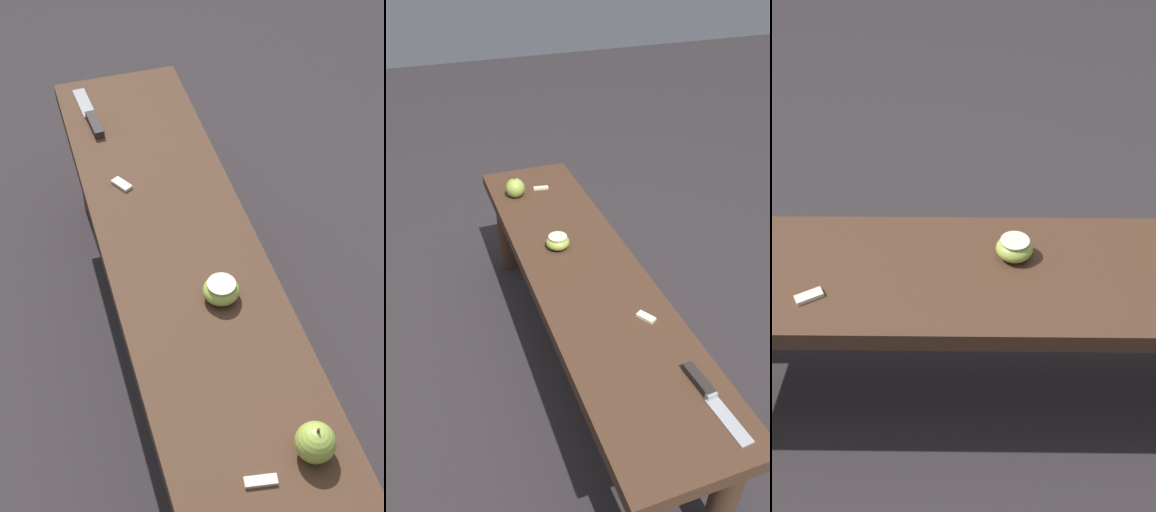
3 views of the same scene
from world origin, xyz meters
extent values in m
plane|color=#2D282B|center=(0.00, 0.00, 0.00)|extent=(8.00, 8.00, 0.00)
cube|color=#472D1E|center=(0.00, 0.00, 0.40)|extent=(1.40, 0.33, 0.04)
cylinder|color=#472D1E|center=(-0.64, -0.11, 0.19)|extent=(0.06, 0.06, 0.38)
cylinder|color=#472D1E|center=(0.64, -0.11, 0.19)|extent=(0.06, 0.06, 0.38)
cylinder|color=#472D1E|center=(0.64, 0.11, 0.19)|extent=(0.06, 0.06, 0.38)
cube|color=#9EA0A5|center=(-0.59, -0.10, 0.42)|extent=(0.13, 0.04, 0.00)
cube|color=#9EA0A5|center=(-0.53, -0.10, 0.43)|extent=(0.01, 0.03, 0.02)
cube|color=#282321|center=(-0.48, -0.09, 0.43)|extent=(0.10, 0.03, 0.02)
sphere|color=#9EB747|center=(0.49, 0.08, 0.45)|extent=(0.07, 0.07, 0.07)
cylinder|color=#4C3319|center=(0.49, 0.08, 0.49)|extent=(0.00, 0.00, 0.01)
ellipsoid|color=#9EB747|center=(0.13, 0.04, 0.44)|extent=(0.07, 0.07, 0.04)
cylinder|color=beige|center=(0.13, 0.04, 0.46)|extent=(0.06, 0.06, 0.00)
cube|color=beige|center=(0.51, -0.02, 0.42)|extent=(0.03, 0.06, 0.01)
cube|color=beige|center=(-0.25, -0.08, 0.42)|extent=(0.05, 0.04, 0.01)
camera|label=1|loc=(0.97, -0.27, 1.52)|focal=50.00mm
camera|label=2|loc=(-1.09, 0.41, 1.31)|focal=35.00mm
camera|label=3|loc=(0.04, -0.70, 1.08)|focal=35.00mm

